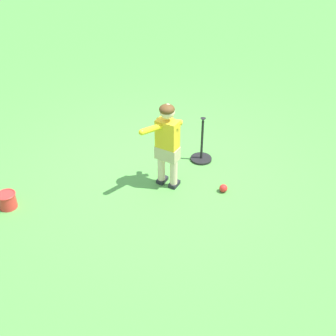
{
  "coord_description": "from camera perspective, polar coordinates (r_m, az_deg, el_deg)",
  "views": [
    {
      "loc": [
        -0.01,
        4.5,
        3.17
      ],
      "look_at": [
        -0.09,
        0.56,
        0.45
      ],
      "focal_mm": 46.34,
      "sensor_mm": 36.0,
      "label": 1
    }
  ],
  "objects": [
    {
      "name": "play_ball_near_batter",
      "position": [
        5.2,
        7.3,
        -2.65
      ],
      "size": [
        0.1,
        0.1,
        0.1
      ],
      "primitive_type": "sphere",
      "color": "red",
      "rests_on": "ground"
    },
    {
      "name": "ground_plane",
      "position": [
        5.51,
        -1.11,
        -0.56
      ],
      "size": [
        40.0,
        40.0,
        0.0
      ],
      "primitive_type": "plane",
      "color": "#519942"
    },
    {
      "name": "batting_tee",
      "position": [
        5.71,
        4.41,
        1.97
      ],
      "size": [
        0.28,
        0.28,
        0.62
      ],
      "color": "black",
      "rests_on": "ground"
    },
    {
      "name": "child_batter",
      "position": [
        4.94,
        -0.14,
        3.89
      ],
      "size": [
        0.49,
        0.49,
        1.08
      ],
      "color": "#232328",
      "rests_on": "ground"
    },
    {
      "name": "toy_bucket",
      "position": [
        5.22,
        -20.4,
        -3.98
      ],
      "size": [
        0.22,
        0.22,
        0.19
      ],
      "color": "red",
      "rests_on": "ground"
    }
  ]
}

